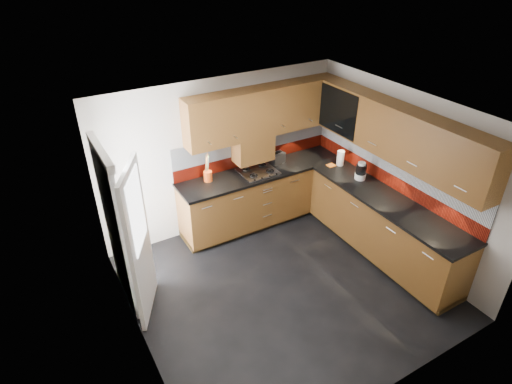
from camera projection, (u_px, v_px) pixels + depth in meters
room at (289, 191)px, 4.98m from camera, size 4.00×3.80×2.64m
base_cabinets at (318, 212)px, 6.52m from camera, size 2.70×3.20×0.95m
countertop at (320, 185)px, 6.26m from camera, size 2.72×3.22×0.04m
backsplash at (324, 158)px, 6.37m from camera, size 2.70×3.20×0.54m
upper_cabinets at (332, 122)px, 5.92m from camera, size 2.50×3.20×0.72m
extractor_hood at (253, 148)px, 6.50m from camera, size 0.60×0.33×0.40m
glass_cabinet at (346, 108)px, 6.32m from camera, size 0.32×0.80×0.66m
back_door at (126, 236)px, 5.01m from camera, size 0.42×1.19×2.04m
gas_hob at (258, 171)px, 6.55m from camera, size 0.55×0.49×0.04m
utensil_pot at (208, 175)px, 6.28m from camera, size 0.13×0.13×0.45m
toaster at (277, 158)px, 6.79m from camera, size 0.26×0.19×0.17m
food_processor at (361, 171)px, 6.32m from camera, size 0.16×0.16×0.27m
paper_towel at (340, 158)px, 6.70m from camera, size 0.12×0.12×0.24m
orange_cloth at (331, 165)px, 6.74m from camera, size 0.13×0.11×0.01m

